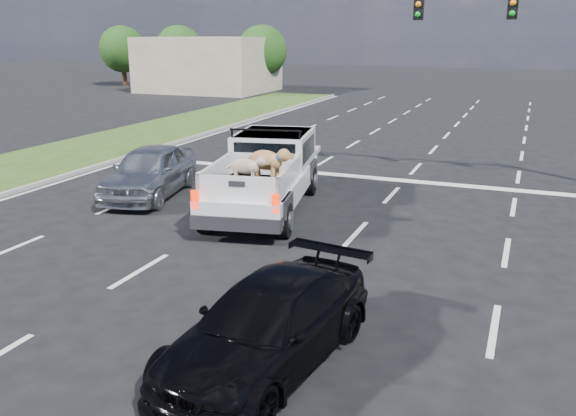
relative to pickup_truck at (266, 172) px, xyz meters
name	(u,v)px	position (x,y,z in m)	size (l,w,h in m)	color
ground	(214,283)	(1.20, -5.26, -1.03)	(160.00, 160.00, 0.00)	black
road_markings	(322,201)	(1.20, 1.30, -1.03)	(17.75, 60.00, 0.01)	silver
grass_median_left	(7,171)	(-10.30, 0.74, -0.98)	(5.00, 60.00, 0.10)	#284314
curb_left	(63,177)	(-7.85, 0.74, -0.96)	(0.15, 60.00, 0.14)	gray
building_left	(208,64)	(-18.80, 30.74, 1.17)	(10.00, 8.00, 4.40)	tan
tree_far_a	(122,49)	(-28.80, 32.74, 2.25)	(4.20, 4.20, 5.40)	#332114
tree_far_b	(179,50)	(-22.80, 32.74, 2.25)	(4.20, 4.20, 5.40)	#332114
tree_far_c	(262,51)	(-14.80, 32.74, 2.25)	(4.20, 4.20, 5.40)	#332114
pickup_truck	(266,172)	(0.00, 0.00, 0.00)	(3.23, 6.25, 2.23)	black
silver_sedan	(150,171)	(-3.80, -0.03, -0.27)	(1.80, 4.48, 1.53)	#ACAFB3
black_coupe	(268,325)	(3.40, -7.63, -0.40)	(1.77, 4.37, 1.27)	black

